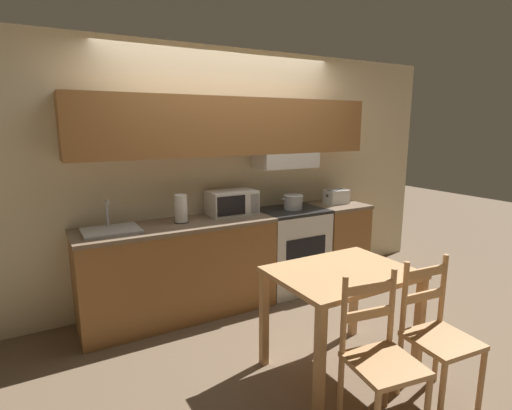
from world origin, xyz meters
name	(u,v)px	position (x,y,z in m)	size (l,w,h in m)	color
ground_plane	(228,290)	(0.00, 0.00, 0.00)	(16.00, 16.00, 0.00)	brown
wall_back	(230,155)	(0.02, -0.06, 1.49)	(5.50, 0.38, 2.55)	beige
lower_counter_main	(179,270)	(-0.64, -0.29, 0.45)	(1.83, 0.59, 0.90)	#936033
lower_counter_right_stub	(336,241)	(1.27, -0.29, 0.45)	(0.57, 0.59, 0.90)	#936033
stove_range	(290,249)	(0.63, -0.28, 0.45)	(0.70, 0.57, 0.90)	silver
cooking_pot	(293,202)	(0.66, -0.28, 0.98)	(0.29, 0.21, 0.16)	#B7BABF
microwave	(232,202)	(-0.03, -0.17, 1.02)	(0.48, 0.32, 0.24)	silver
toaster	(336,197)	(1.26, -0.28, 0.98)	(0.28, 0.18, 0.16)	silver
sink_basin	(111,230)	(-1.23, -0.29, 0.92)	(0.47, 0.36, 0.26)	#B7BABF
paper_towel_roll	(181,209)	(-0.59, -0.26, 1.03)	(0.14, 0.14, 0.26)	black
dining_table	(341,286)	(0.09, -1.71, 0.65)	(0.98, 0.73, 0.78)	tan
chair_left_of_table	(380,359)	(-0.11, -2.28, 0.45)	(0.43, 0.43, 0.94)	tan
chair_right_of_table	(437,336)	(0.41, -2.28, 0.45)	(0.41, 0.41, 0.94)	tan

